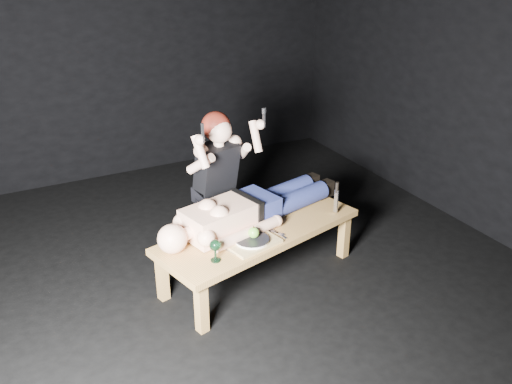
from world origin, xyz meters
TOP-DOWN VIEW (x-y plane):
  - ground at (0.00, 0.00)m, footprint 5.00×5.00m
  - back_wall at (0.00, 2.50)m, footprint 5.00×0.00m
  - table at (0.27, -0.18)m, footprint 1.80×1.02m
  - lying_man at (0.30, -0.03)m, footprint 1.91×0.98m
  - kneeling_woman at (0.12, 0.39)m, footprint 0.86×0.93m
  - serving_tray at (0.12, -0.37)m, footprint 0.44×0.36m
  - plate at (0.12, -0.37)m, footprint 0.31×0.31m
  - apple at (0.14, -0.36)m, footprint 0.08×0.08m
  - goblet at (-0.22, -0.46)m, footprint 0.10×0.10m
  - fork_flat at (-0.06, -0.44)m, footprint 0.08×0.17m
  - knife_flat at (0.37, -0.34)m, footprint 0.05×0.18m
  - spoon_flat at (0.35, -0.30)m, footprint 0.11×0.16m
  - carving_knife at (0.97, -0.25)m, footprint 0.05×0.05m

SIDE VIEW (x-z plane):
  - ground at x=0.00m, z-range 0.00..0.00m
  - table at x=0.27m, z-range 0.00..0.45m
  - fork_flat at x=-0.06m, z-range 0.45..0.46m
  - knife_flat at x=0.37m, z-range 0.45..0.46m
  - spoon_flat at x=0.35m, z-range 0.45..0.46m
  - serving_tray at x=0.12m, z-range 0.45..0.47m
  - plate at x=0.12m, z-range 0.47..0.49m
  - goblet at x=-0.22m, z-range 0.45..0.62m
  - apple at x=0.14m, z-range 0.49..0.58m
  - carving_knife at x=0.97m, z-range 0.45..0.73m
  - lying_man at x=0.30m, z-range 0.45..0.73m
  - kneeling_woman at x=0.12m, z-range 0.00..1.34m
  - back_wall at x=0.00m, z-range -1.00..4.00m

